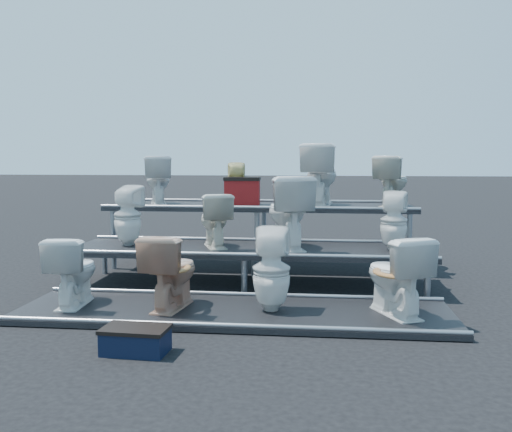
# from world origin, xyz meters

# --- Properties ---
(ground) EXTENTS (80.00, 80.00, 0.00)m
(ground) POSITION_xyz_m (0.00, 0.00, 0.00)
(ground) COLOR black
(ground) RESTS_ON ground
(tier_front) EXTENTS (4.20, 1.20, 0.06)m
(tier_front) POSITION_xyz_m (0.00, -1.30, 0.03)
(tier_front) COLOR black
(tier_front) RESTS_ON ground
(tier_mid) EXTENTS (4.20, 1.20, 0.46)m
(tier_mid) POSITION_xyz_m (0.00, 0.00, 0.23)
(tier_mid) COLOR black
(tier_mid) RESTS_ON ground
(tier_back) EXTENTS (4.20, 1.20, 0.86)m
(tier_back) POSITION_xyz_m (0.00, 1.30, 0.43)
(tier_back) COLOR black
(tier_back) RESTS_ON ground
(toilet_0) EXTENTS (0.43, 0.71, 0.70)m
(toilet_0) POSITION_xyz_m (-1.61, -1.30, 0.41)
(toilet_0) COLOR white
(toilet_0) RESTS_ON tier_front
(toilet_1) EXTENTS (0.51, 0.77, 0.74)m
(toilet_1) POSITION_xyz_m (-0.61, -1.30, 0.43)
(toilet_1) COLOR tan
(toilet_1) RESTS_ON tier_front
(toilet_2) EXTENTS (0.37, 0.38, 0.80)m
(toilet_2) POSITION_xyz_m (0.37, -1.30, 0.46)
(toilet_2) COLOR white
(toilet_2) RESTS_ON tier_front
(toilet_3) EXTENTS (0.68, 0.85, 0.75)m
(toilet_3) POSITION_xyz_m (1.53, -1.30, 0.44)
(toilet_3) COLOR white
(toilet_3) RESTS_ON tier_front
(toilet_4) EXTENTS (0.38, 0.39, 0.73)m
(toilet_4) POSITION_xyz_m (-1.48, 0.00, 0.83)
(toilet_4) COLOR white
(toilet_4) RESTS_ON tier_mid
(toilet_5) EXTENTS (0.56, 0.72, 0.65)m
(toilet_5) POSITION_xyz_m (-0.42, 0.00, 0.78)
(toilet_5) COLOR silver
(toilet_5) RESTS_ON tier_mid
(toilet_6) EXTENTS (0.69, 0.94, 0.86)m
(toilet_6) POSITION_xyz_m (0.46, 0.00, 0.89)
(toilet_6) COLOR white
(toilet_6) RESTS_ON tier_mid
(toilet_7) EXTENTS (0.36, 0.37, 0.68)m
(toilet_7) POSITION_xyz_m (1.67, 0.00, 0.80)
(toilet_7) COLOR white
(toilet_7) RESTS_ON tier_mid
(toilet_8) EXTENTS (0.56, 0.75, 0.68)m
(toilet_8) POSITION_xyz_m (-1.48, 1.30, 1.20)
(toilet_8) COLOR white
(toilet_8) RESTS_ON tier_back
(toilet_9) EXTENTS (0.31, 0.31, 0.60)m
(toilet_9) POSITION_xyz_m (-0.34, 1.30, 1.16)
(toilet_9) COLOR beige
(toilet_9) RESTS_ON tier_back
(toilet_10) EXTENTS (0.57, 0.88, 0.85)m
(toilet_10) POSITION_xyz_m (0.83, 1.30, 1.28)
(toilet_10) COLOR white
(toilet_10) RESTS_ON tier_back
(toilet_11) EXTENTS (0.61, 0.77, 0.69)m
(toilet_11) POSITION_xyz_m (1.80, 1.30, 1.20)
(toilet_11) COLOR silver
(toilet_11) RESTS_ON tier_back
(red_crate) EXTENTS (0.50, 0.41, 0.34)m
(red_crate) POSITION_xyz_m (-0.25, 1.25, 1.03)
(red_crate) COLOR maroon
(red_crate) RESTS_ON tier_back
(step_stool) EXTENTS (0.51, 0.33, 0.18)m
(step_stool) POSITION_xyz_m (-0.60, -2.43, 0.09)
(step_stool) COLOR black
(step_stool) RESTS_ON ground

